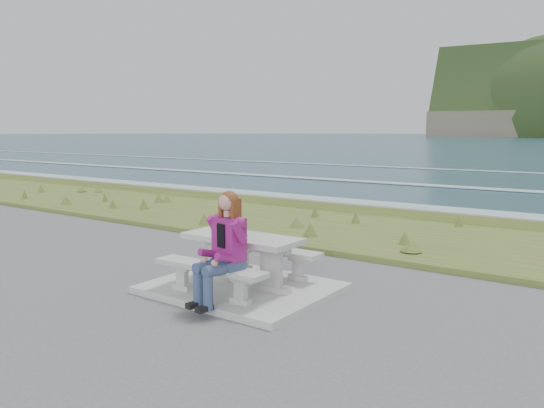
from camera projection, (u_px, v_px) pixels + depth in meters
name	position (u px, v px, depth m)	size (l,w,h in m)	color
concrete_slab	(242.00, 288.00, 7.91)	(2.60, 2.10, 0.10)	#A4A5A0
picnic_table	(242.00, 247.00, 7.83)	(1.80, 0.75, 0.75)	#A4A5A0
bench_landward	(210.00, 272.00, 7.30)	(1.80, 0.35, 0.45)	#A4A5A0
bench_seaward	(269.00, 253.00, 8.42)	(1.80, 0.35, 0.45)	#A4A5A0
grass_verge	(381.00, 237.00, 11.95)	(160.00, 4.50, 0.22)	#375921
shore_drop	(426.00, 220.00, 14.28)	(160.00, 0.80, 2.20)	#635C4A
ocean	(536.00, 209.00, 28.36)	(1600.00, 1600.00, 0.09)	#1C4252
seated_woman	(220.00, 263.00, 6.98)	(0.55, 0.82, 1.49)	navy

